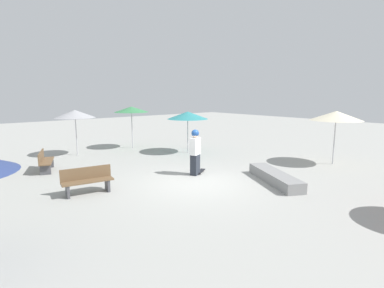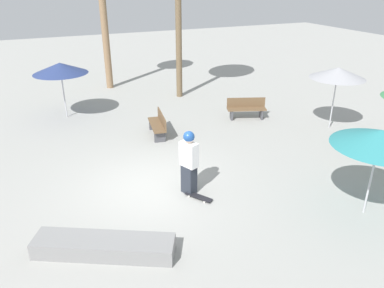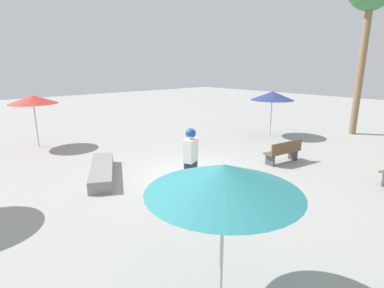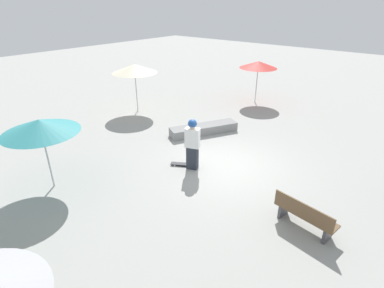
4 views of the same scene
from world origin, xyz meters
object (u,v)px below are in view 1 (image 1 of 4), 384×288
object	(u,v)px
shade_umbrella_grey	(75,114)
shade_umbrella_green	(131,109)
skater_main	(195,151)
skateboard	(201,171)
concrete_ledge	(275,177)
bench_near	(87,181)
bench_far	(45,161)
shade_umbrella_teal	(188,115)
shade_umbrella_cream	(336,116)

from	to	relation	value
shade_umbrella_grey	shade_umbrella_green	distance (m)	3.27
shade_umbrella_green	skater_main	bearing A→B (deg)	-98.86
skateboard	shade_umbrella_green	xyz separation A→B (m)	(0.69, 6.83, 2.23)
concrete_ledge	shade_umbrella_green	xyz separation A→B (m)	(-0.47, 9.60, 2.10)
bench_near	shade_umbrella_grey	bearing A→B (deg)	-97.63
bench_far	shade_umbrella_teal	world-z (taller)	shade_umbrella_teal
skateboard	shade_umbrella_cream	distance (m)	6.66
bench_far	shade_umbrella_green	bearing A→B (deg)	134.66
skater_main	shade_umbrella_grey	bearing A→B (deg)	84.69
bench_far	shade_umbrella_grey	size ratio (longest dim) A/B	0.69
shade_umbrella_grey	shade_umbrella_cream	bearing A→B (deg)	-49.70
bench_near	shade_umbrella_cream	xyz separation A→B (m)	(10.17, -3.28, 1.80)
concrete_ledge	shade_umbrella_grey	xyz separation A→B (m)	(-3.74, 9.62, 1.98)
shade_umbrella_teal	bench_near	bearing A→B (deg)	-155.32
concrete_ledge	bench_near	distance (m)	6.55
concrete_ledge	skater_main	bearing A→B (deg)	120.32
bench_far	shade_umbrella_grey	world-z (taller)	shade_umbrella_grey
bench_near	shade_umbrella_teal	distance (m)	7.67
bench_near	bench_far	xyz separation A→B (m)	(-0.25, 3.94, 0.00)
shade_umbrella_cream	skateboard	bearing A→B (deg)	153.30
skateboard	bench_far	bearing A→B (deg)	105.37
shade_umbrella_green	bench_far	bearing A→B (deg)	-155.89
shade_umbrella_cream	shade_umbrella_grey	xyz separation A→B (m)	(-8.21, 9.69, -0.06)
skater_main	bench_near	distance (m)	4.22
skateboard	concrete_ledge	world-z (taller)	concrete_ledge
concrete_ledge	shade_umbrella_green	distance (m)	9.84
concrete_ledge	bench_far	bearing A→B (deg)	129.78
bench_near	skateboard	bearing A→B (deg)	-176.22
skater_main	shade_umbrella_grey	distance (m)	7.39
skater_main	shade_umbrella_teal	world-z (taller)	shade_umbrella_teal
shade_umbrella_grey	shade_umbrella_teal	bearing A→B (deg)	-34.09
bench_near	shade_umbrella_teal	world-z (taller)	shade_umbrella_teal
shade_umbrella_cream	bench_far	bearing A→B (deg)	145.31
skateboard	shade_umbrella_green	size ratio (longest dim) A/B	0.32
skater_main	skateboard	size ratio (longest dim) A/B	2.33
skateboard	shade_umbrella_teal	xyz separation A→B (m)	(2.27, 3.57, 2.00)
skater_main	skateboard	bearing A→B (deg)	-8.03
skateboard	concrete_ledge	size ratio (longest dim) A/B	0.26
bench_far	shade_umbrella_grey	xyz separation A→B (m)	(2.21, 2.47, 1.75)
bench_far	shade_umbrella_teal	xyz separation A→B (m)	(7.06, -0.81, 1.63)
skater_main	shade_umbrella_green	xyz separation A→B (m)	(1.08, 6.94, 1.31)
concrete_ledge	shade_umbrella_cream	distance (m)	4.91
skateboard	shade_umbrella_cream	world-z (taller)	shade_umbrella_cream
shade_umbrella_cream	skater_main	bearing A→B (deg)	155.65
skater_main	bench_near	size ratio (longest dim) A/B	1.11
bench_far	shade_umbrella_cream	size ratio (longest dim) A/B	0.68
skateboard	skater_main	bearing A→B (deg)	162.55
concrete_ledge	bench_far	size ratio (longest dim) A/B	1.81
skater_main	shade_umbrella_cream	xyz separation A→B (m)	(6.03, -2.73, 1.24)
concrete_ledge	bench_near	bearing A→B (deg)	150.65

